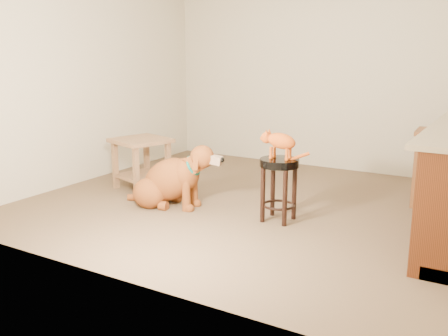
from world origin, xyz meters
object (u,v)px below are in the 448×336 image
Objects in this scene: golden_retriever at (171,181)px; padded_stool at (279,177)px; wood_stool at (436,167)px; tabby_kitten at (279,142)px; side_table at (141,156)px.

padded_stool is at bearing -2.01° from golden_retriever.
tabby_kitten is at bearing -134.30° from wood_stool.
wood_stool is at bearing 18.27° from side_table.
golden_retriever is (0.68, -0.37, -0.12)m from side_table.
padded_stool is 1.15m from golden_retriever.
side_table is at bearing 172.34° from tabby_kitten.
side_table is 1.84m from tabby_kitten.
padded_stool is at bearing -134.02° from wood_stool.
side_table is 0.78m from golden_retriever.
side_table is at bearing 172.86° from padded_stool.
golden_retriever is (-1.13, -0.14, -0.16)m from padded_stool.
tabby_kitten is (1.11, 0.15, 0.48)m from golden_retriever.
padded_stool is 0.85× the size of side_table.
wood_stool is 1.12× the size of side_table.
wood_stool is at bearing 45.19° from tabby_kitten.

